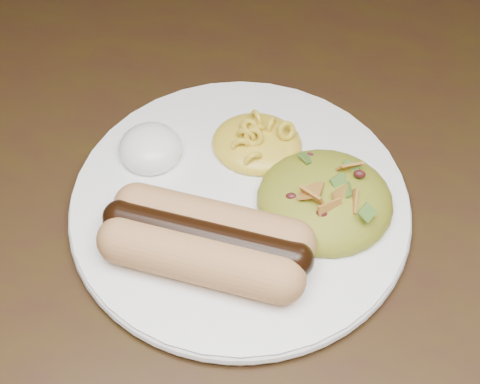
# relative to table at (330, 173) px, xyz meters

# --- Properties ---
(table) EXTENTS (1.60, 0.90, 0.75)m
(table) POSITION_rel_table_xyz_m (0.00, 0.00, 0.00)
(table) COLOR black
(table) RESTS_ON floor
(plate) EXTENTS (0.27, 0.27, 0.01)m
(plate) POSITION_rel_table_xyz_m (-0.06, -0.13, 0.10)
(plate) COLOR white
(plate) RESTS_ON table
(hotdog) EXTENTS (0.13, 0.08, 0.03)m
(hotdog) POSITION_rel_table_xyz_m (-0.08, -0.18, 0.12)
(hotdog) COLOR tan
(hotdog) RESTS_ON plate
(mac_and_cheese) EXTENTS (0.09, 0.09, 0.03)m
(mac_and_cheese) POSITION_rel_table_xyz_m (-0.06, -0.07, 0.12)
(mac_and_cheese) COLOR yellow
(mac_and_cheese) RESTS_ON plate
(sour_cream) EXTENTS (0.06, 0.06, 0.03)m
(sour_cream) POSITION_rel_table_xyz_m (-0.14, -0.10, 0.12)
(sour_cream) COLOR white
(sour_cream) RESTS_ON plate
(taco_salad) EXTENTS (0.10, 0.10, 0.04)m
(taco_salad) POSITION_rel_table_xyz_m (0.00, -0.12, 0.12)
(taco_salad) COLOR #B06B14
(taco_salad) RESTS_ON plate
(fork) EXTENTS (0.03, 0.13, 0.00)m
(fork) POSITION_rel_table_xyz_m (-0.11, -0.09, 0.09)
(fork) COLOR white
(fork) RESTS_ON table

